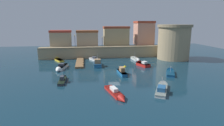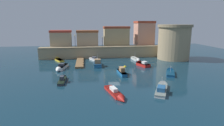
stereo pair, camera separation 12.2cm
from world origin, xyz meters
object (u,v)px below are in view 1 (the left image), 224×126
quay_lamp_1 (102,40)px  moored_boat_10 (121,71)px  moored_boat_0 (61,68)px  quay_lamp_0 (75,39)px  moored_boat_1 (162,88)px  quay_lamp_2 (134,40)px  mooring_buoy_0 (125,67)px  moored_boat_6 (170,72)px  moored_boat_8 (97,63)px  moored_boat_4 (136,59)px  moored_boat_5 (63,79)px  moored_boat_9 (58,60)px  moored_boat_7 (141,64)px  fortress_tower (174,42)px  moored_boat_3 (95,60)px  moored_boat_2 (116,94)px

quay_lamp_1 → moored_boat_10: (2.27, -19.77, -5.23)m
moored_boat_0 → moored_boat_10: moored_boat_10 is taller
quay_lamp_0 → quay_lamp_1: (8.54, 0.00, -0.36)m
quay_lamp_1 → moored_boat_1: bearing=-76.9°
quay_lamp_2 → mooring_buoy_0: 16.28m
moored_boat_6 → moored_boat_8: moored_boat_8 is taller
quay_lamp_0 → mooring_buoy_0: size_ratio=5.02×
quay_lamp_0 → moored_boat_4: 19.89m
quay_lamp_1 → quay_lamp_2: bearing=-0.0°
moored_boat_0 → moored_boat_8: (9.02, 2.88, 0.19)m
quay_lamp_1 → mooring_buoy_0: size_ratio=4.19×
quay_lamp_1 → moored_boat_4: (9.41, -6.43, -5.31)m
moored_boat_6 → mooring_buoy_0: (-8.76, 7.17, -0.30)m
quay_lamp_0 → moored_boat_5: quay_lamp_0 is taller
moored_boat_8 → moored_boat_6: bearing=-120.6°
moored_boat_5 → quay_lamp_0: bearing=-2.3°
moored_boat_5 → moored_boat_9: moored_boat_5 is taller
moored_boat_10 → mooring_buoy_0: (2.12, 5.74, -0.51)m
quay_lamp_0 → moored_boat_7: 22.63m
fortress_tower → moored_boat_10: fortress_tower is taller
mooring_buoy_0 → moored_boat_6: bearing=-39.3°
fortress_tower → moored_boat_0: 34.24m
moored_boat_3 → moored_boat_5: (-7.33, -18.29, -0.03)m
moored_boat_8 → mooring_buoy_0: 7.35m
moored_boat_8 → moored_boat_4: bearing=-65.7°
moored_boat_1 → fortress_tower: bearing=-2.1°
quay_lamp_1 → moored_boat_8: size_ratio=0.51×
moored_boat_0 → moored_boat_5: 9.35m
moored_boat_0 → moored_boat_1: moored_boat_1 is taller
moored_boat_2 → moored_boat_8: size_ratio=1.12×
quay_lamp_1 → mooring_buoy_0: bearing=-72.6°
moored_boat_2 → moored_boat_9: size_ratio=1.30×
quay_lamp_1 → moored_boat_1: quay_lamp_1 is taller
moored_boat_3 → moored_boat_6: bearing=20.0°
quay_lamp_1 → moored_boat_0: 18.86m
quay_lamp_2 → moored_boat_7: quay_lamp_2 is taller
quay_lamp_2 → moored_boat_2: size_ratio=0.42×
moored_boat_6 → moored_boat_8: size_ratio=1.03×
moored_boat_2 → moored_boat_10: moored_boat_10 is taller
quay_lamp_1 → moored_boat_2: size_ratio=0.46×
moored_boat_3 → moored_boat_9: (-10.96, 1.82, -0.07)m
fortress_tower → moored_boat_2: fortress_tower is taller
fortress_tower → moored_boat_6: bearing=-118.0°
fortress_tower → quay_lamp_0: fortress_tower is taller
fortress_tower → moored_boat_8: size_ratio=1.70×
fortress_tower → quay_lamp_0: 30.51m
moored_boat_1 → mooring_buoy_0: 16.85m
fortress_tower → moored_boat_6: 18.34m
moored_boat_0 → moored_boat_6: (24.53, -7.12, -0.13)m
quay_lamp_0 → mooring_buoy_0: (12.94, -14.03, -6.09)m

